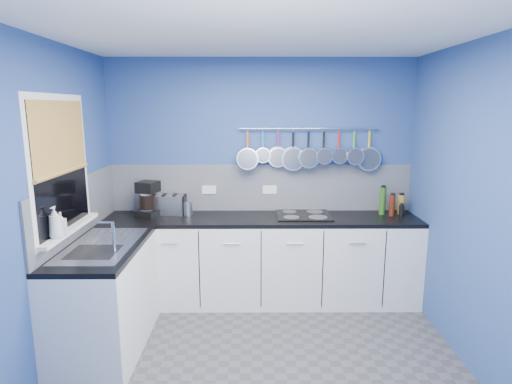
{
  "coord_description": "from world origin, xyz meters",
  "views": [
    {
      "loc": [
        -0.07,
        -2.99,
        2.0
      ],
      "look_at": [
        -0.05,
        0.75,
        1.25
      ],
      "focal_mm": 29.84,
      "sensor_mm": 36.0,
      "label": 1
    }
  ],
  "objects_px": {
    "paper_towel": "(147,203)",
    "hob": "(303,215)",
    "soap_bottle_b": "(61,223)",
    "soap_bottle_a": "(55,222)",
    "canister": "(188,209)",
    "coffee_maker": "(148,199)",
    "toaster": "(170,205)"
  },
  "relations": [
    {
      "from": "canister",
      "to": "soap_bottle_b",
      "type": "bearing_deg",
      "value": -123.95
    },
    {
      "from": "toaster",
      "to": "canister",
      "type": "bearing_deg",
      "value": -8.24
    },
    {
      "from": "coffee_maker",
      "to": "canister",
      "type": "bearing_deg",
      "value": 25.03
    },
    {
      "from": "paper_towel",
      "to": "canister",
      "type": "xyz_separation_m",
      "value": [
        0.41,
        0.04,
        -0.07
      ]
    },
    {
      "from": "toaster",
      "to": "soap_bottle_b",
      "type": "bearing_deg",
      "value": -107.55
    },
    {
      "from": "soap_bottle_b",
      "to": "hob",
      "type": "height_order",
      "value": "soap_bottle_b"
    },
    {
      "from": "soap_bottle_b",
      "to": "canister",
      "type": "distance_m",
      "value": 1.41
    },
    {
      "from": "soap_bottle_a",
      "to": "canister",
      "type": "height_order",
      "value": "soap_bottle_a"
    },
    {
      "from": "paper_towel",
      "to": "canister",
      "type": "relative_size",
      "value": 2.06
    },
    {
      "from": "paper_towel",
      "to": "hob",
      "type": "bearing_deg",
      "value": 0.89
    },
    {
      "from": "paper_towel",
      "to": "hob",
      "type": "distance_m",
      "value": 1.61
    },
    {
      "from": "toaster",
      "to": "hob",
      "type": "height_order",
      "value": "toaster"
    },
    {
      "from": "soap_bottle_a",
      "to": "coffee_maker",
      "type": "bearing_deg",
      "value": 72.58
    },
    {
      "from": "paper_towel",
      "to": "hob",
      "type": "height_order",
      "value": "paper_towel"
    },
    {
      "from": "soap_bottle_a",
      "to": "canister",
      "type": "relative_size",
      "value": 1.74
    },
    {
      "from": "soap_bottle_a",
      "to": "paper_towel",
      "type": "distance_m",
      "value": 1.27
    },
    {
      "from": "toaster",
      "to": "canister",
      "type": "height_order",
      "value": "toaster"
    },
    {
      "from": "paper_towel",
      "to": "coffee_maker",
      "type": "height_order",
      "value": "coffee_maker"
    },
    {
      "from": "canister",
      "to": "hob",
      "type": "distance_m",
      "value": 1.19
    },
    {
      "from": "soap_bottle_a",
      "to": "canister",
      "type": "distance_m",
      "value": 1.49
    },
    {
      "from": "paper_towel",
      "to": "canister",
      "type": "distance_m",
      "value": 0.42
    },
    {
      "from": "soap_bottle_a",
      "to": "hob",
      "type": "xyz_separation_m",
      "value": [
        1.97,
        1.23,
        -0.26
      ]
    },
    {
      "from": "paper_towel",
      "to": "hob",
      "type": "relative_size",
      "value": 0.51
    },
    {
      "from": "soap_bottle_a",
      "to": "canister",
      "type": "bearing_deg",
      "value": 58.09
    },
    {
      "from": "soap_bottle_a",
      "to": "soap_bottle_b",
      "type": "height_order",
      "value": "soap_bottle_a"
    },
    {
      "from": "soap_bottle_b",
      "to": "coffee_maker",
      "type": "distance_m",
      "value": 1.18
    },
    {
      "from": "hob",
      "to": "toaster",
      "type": "bearing_deg",
      "value": 176.94
    },
    {
      "from": "hob",
      "to": "paper_towel",
      "type": "bearing_deg",
      "value": -179.11
    },
    {
      "from": "soap_bottle_b",
      "to": "paper_towel",
      "type": "bearing_deg",
      "value": 71.81
    },
    {
      "from": "paper_towel",
      "to": "toaster",
      "type": "height_order",
      "value": "paper_towel"
    },
    {
      "from": "soap_bottle_b",
      "to": "coffee_maker",
      "type": "bearing_deg",
      "value": 71.22
    },
    {
      "from": "toaster",
      "to": "canister",
      "type": "xyz_separation_m",
      "value": [
        0.2,
        -0.06,
        -0.03
      ]
    }
  ]
}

